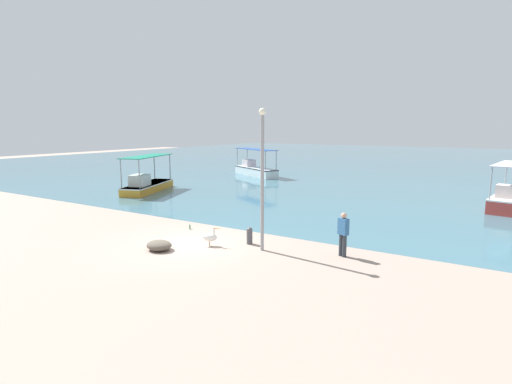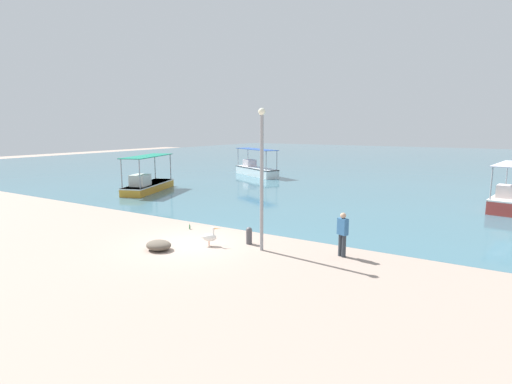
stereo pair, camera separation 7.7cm
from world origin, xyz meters
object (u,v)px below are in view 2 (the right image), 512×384
(mooring_bollard, at_px, (249,235))
(net_pile, at_px, (159,245))
(fishing_boat_near_left, at_px, (256,169))
(fishing_boat_center, at_px, (510,199))
(pelican, at_px, (210,237))
(lamp_post, at_px, (262,172))
(fishing_boat_outer, at_px, (147,184))
(glass_bottle, at_px, (190,227))
(fisherman_standing, at_px, (343,233))

(mooring_bollard, relative_size, net_pile, 0.68)
(fishing_boat_near_left, bearing_deg, net_pile, -67.15)
(fishing_boat_center, height_order, pelican, fishing_boat_center)
(net_pile, bearing_deg, lamp_post, 31.55)
(pelican, distance_m, lamp_post, 3.53)
(fishing_boat_near_left, distance_m, fishing_boat_outer, 13.12)
(mooring_bollard, bearing_deg, net_pile, -135.14)
(fishing_boat_outer, xyz_separation_m, lamp_post, (14.82, -7.93, 2.55))
(glass_bottle, bearing_deg, pelican, -33.14)
(fishing_boat_center, height_order, net_pile, fishing_boat_center)
(lamp_post, bearing_deg, fishing_boat_near_left, 122.27)
(glass_bottle, bearing_deg, lamp_post, -12.35)
(fishing_boat_near_left, relative_size, glass_bottle, 23.06)
(fishing_boat_near_left, height_order, fishing_boat_outer, fishing_boat_outer)
(lamp_post, height_order, net_pile, lamp_post)
(lamp_post, relative_size, glass_bottle, 20.57)
(fishing_boat_outer, relative_size, fishing_boat_center, 1.09)
(lamp_post, relative_size, net_pile, 5.26)
(lamp_post, bearing_deg, mooring_bollard, 152.72)
(fishing_boat_near_left, relative_size, fisherman_standing, 3.68)
(fishing_boat_outer, relative_size, pelican, 7.62)
(fishing_boat_near_left, height_order, pelican, fishing_boat_near_left)
(pelican, relative_size, fisherman_standing, 0.47)
(fishing_boat_near_left, relative_size, mooring_bollard, 8.64)
(fishing_boat_outer, distance_m, mooring_bollard, 15.82)
(pelican, bearing_deg, fishing_boat_near_left, 117.26)
(fishing_boat_center, relative_size, lamp_post, 1.00)
(fishing_boat_outer, xyz_separation_m, fishing_boat_center, (23.28, 6.70, 0.05))
(fishing_boat_near_left, bearing_deg, mooring_bollard, -58.93)
(fisherman_standing, height_order, glass_bottle, fisherman_standing)
(pelican, xyz_separation_m, fisherman_standing, (5.10, 1.56, 0.53))
(glass_bottle, bearing_deg, fishing_boat_near_left, 113.34)
(fisherman_standing, bearing_deg, pelican, -163.02)
(lamp_post, xyz_separation_m, fisherman_standing, (2.99, 0.92, -2.23))
(fishing_boat_outer, xyz_separation_m, glass_bottle, (10.19, -6.92, -0.48))
(lamp_post, bearing_deg, net_pile, -148.45)
(net_pile, bearing_deg, fishing_boat_center, 54.52)
(fishing_boat_near_left, height_order, fisherman_standing, fishing_boat_near_left)
(pelican, height_order, lamp_post, lamp_post)
(glass_bottle, bearing_deg, fishing_boat_outer, 145.84)
(fishing_boat_center, relative_size, mooring_bollard, 7.73)
(fishing_boat_outer, distance_m, glass_bottle, 12.33)
(fisherman_standing, bearing_deg, glass_bottle, 179.33)
(fishing_boat_outer, distance_m, fishing_boat_center, 24.22)
(mooring_bollard, xyz_separation_m, glass_bottle, (-3.74, 0.56, -0.28))
(pelican, xyz_separation_m, glass_bottle, (-2.52, 1.64, -0.27))
(fishing_boat_near_left, relative_size, pelican, 7.78)
(net_pile, distance_m, glass_bottle, 3.36)
(fishing_boat_near_left, bearing_deg, pelican, -62.74)
(pelican, bearing_deg, glass_bottle, 146.86)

